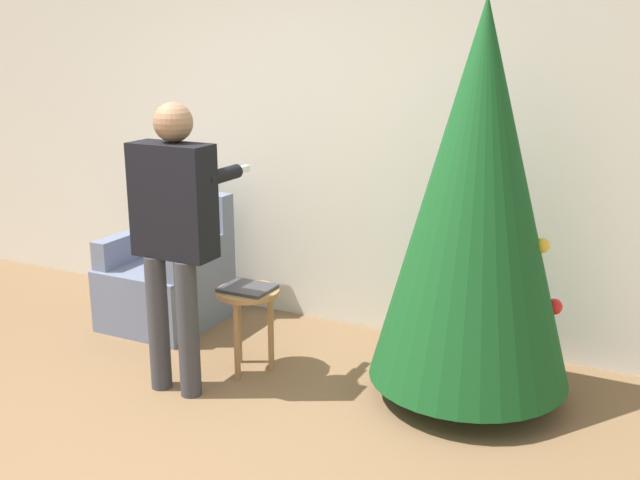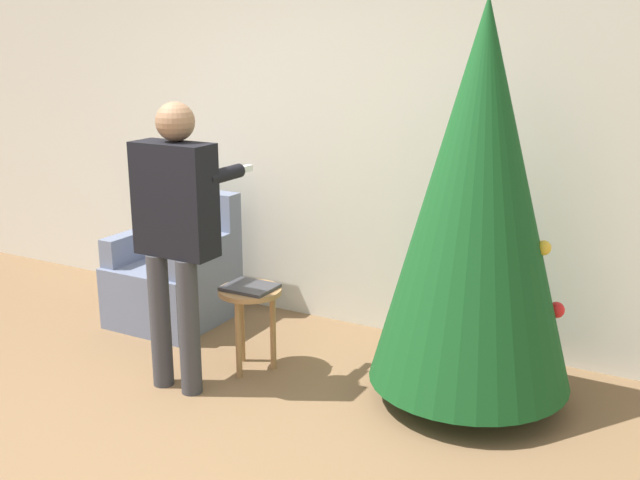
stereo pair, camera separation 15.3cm
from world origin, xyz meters
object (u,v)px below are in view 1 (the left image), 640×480
at_px(christmas_tree, 477,197).
at_px(armchair, 169,278).
at_px(person_standing, 174,223).
at_px(side_stool, 248,304).

xyz_separation_m(christmas_tree, armchair, (-2.22, 0.19, -0.83)).
xyz_separation_m(armchair, person_standing, (0.71, -0.82, 0.67)).
height_order(christmas_tree, person_standing, christmas_tree).
bearing_deg(armchair, christmas_tree, -4.84).
distance_m(christmas_tree, person_standing, 1.64).
xyz_separation_m(christmas_tree, side_stool, (-1.28, -0.26, -0.73)).
bearing_deg(christmas_tree, person_standing, -157.32).
relative_size(christmas_tree, armchair, 2.43).
height_order(person_standing, side_stool, person_standing).
distance_m(person_standing, side_stool, 0.71).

